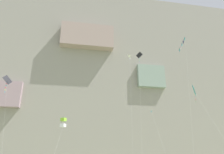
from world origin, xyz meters
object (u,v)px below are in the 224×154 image
Objects in this scene: kite_box_low_center at (63,122)px; kite_delta_high_center at (132,61)px; kite_diamond_high_right at (196,94)px; kite_diamond_mid_right at (139,62)px; kite_diamond_upper_mid at (7,81)px; kite_banner_front_field at (182,48)px; kite_delta_low_left at (153,114)px.

kite_box_low_center is 21.92m from kite_delta_high_center.
kite_diamond_high_right reaches higher than kite_box_low_center.
kite_diamond_mid_right is (0.43, -4.62, -2.39)m from kite_delta_high_center.
kite_delta_high_center is 1.28× the size of kite_diamond_upper_mid.
kite_banner_front_field is (36.66, -11.13, 5.80)m from kite_diamond_upper_mid.
kite_diamond_upper_mid is (-13.14, 7.02, 9.68)m from kite_box_low_center.
kite_delta_low_left is at bearing -33.25° from kite_delta_high_center.
kite_delta_low_left is 0.47× the size of kite_banner_front_field.
kite_diamond_mid_right is (-3.06, 14.46, 11.14)m from kite_diamond_high_right.
kite_diamond_high_right is at bearing -79.64° from kite_delta_high_center.
kite_diamond_upper_mid is (-28.26, 7.49, -3.66)m from kite_diamond_mid_right.
kite_diamond_high_right is 1.28× the size of kite_box_low_center.
kite_diamond_upper_mid is 38.75m from kite_banner_front_field.
kite_delta_high_center is at bearing 100.36° from kite_diamond_high_right.
kite_diamond_upper_mid is at bearing 163.11° from kite_banner_front_field.
kite_banner_front_field is (8.83, -8.27, -0.25)m from kite_delta_high_center.
kite_diamond_mid_right is at bearing 156.55° from kite_banner_front_field.
kite_diamond_upper_mid is at bearing 165.16° from kite_diamond_mid_right.
kite_diamond_high_right is at bearing -39.39° from kite_box_low_center.
kite_banner_front_field reaches higher than kite_diamond_upper_mid.
kite_diamond_high_right is 18.51m from kite_diamond_mid_right.
kite_box_low_center is 0.79× the size of kite_delta_low_left.
kite_delta_low_left is at bearing -9.41° from kite_diamond_upper_mid.
kite_banner_front_field is at bearing -16.89° from kite_diamond_upper_mid.
kite_diamond_mid_right reaches higher than kite_diamond_upper_mid.
kite_banner_front_field is at bearing -43.12° from kite_delta_high_center.
kite_diamond_mid_right is at bearing -1.75° from kite_box_low_center.
kite_diamond_mid_right is at bearing -143.95° from kite_delta_low_left.
kite_box_low_center is 0.37× the size of kite_delta_high_center.
kite_box_low_center is 0.37× the size of kite_banner_front_field.
kite_delta_low_left is (0.08, 16.75, 0.36)m from kite_diamond_high_right.
kite_diamond_mid_right reaches higher than kite_box_low_center.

